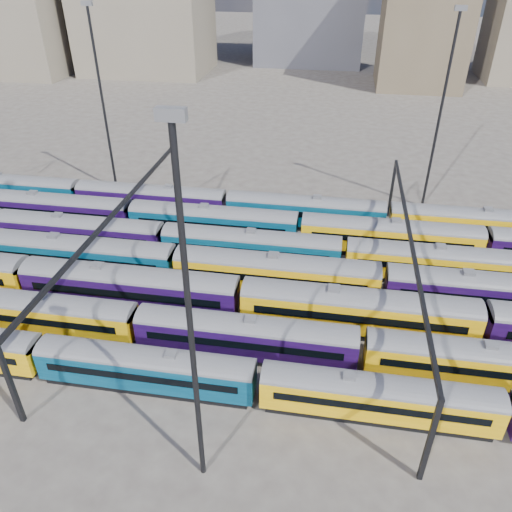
% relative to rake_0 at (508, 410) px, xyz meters
% --- Properties ---
extents(ground, '(500.00, 500.00, 0.00)m').
position_rel_rake_0_xyz_m(ground, '(-16.48, 15.00, -2.40)').
color(ground, '#453E3A').
rests_on(ground, ground).
extents(rake_0, '(111.59, 2.72, 4.57)m').
position_rel_rake_0_xyz_m(rake_0, '(0.00, 0.00, 0.00)').
color(rake_0, black).
rests_on(rake_0, ground).
extents(rake_1, '(99.93, 2.93, 4.93)m').
position_rel_rake_0_xyz_m(rake_1, '(-20.64, 5.00, 0.19)').
color(rake_1, black).
rests_on(rake_1, ground).
extents(rake_2, '(111.28, 3.26, 5.50)m').
position_rel_rake_0_xyz_m(rake_2, '(-33.29, 10.00, 0.49)').
color(rake_2, black).
rests_on(rake_2, ground).
extents(rake_3, '(108.44, 3.18, 5.36)m').
position_rel_rake_0_xyz_m(rake_3, '(-19.29, 15.00, 0.41)').
color(rake_3, black).
rests_on(rake_3, ground).
extents(rake_4, '(145.06, 3.03, 5.10)m').
position_rel_rake_0_xyz_m(rake_4, '(-22.81, 20.00, 0.28)').
color(rake_4, black).
rests_on(rake_4, ground).
extents(rake_5, '(106.03, 3.11, 5.23)m').
position_rel_rake_0_xyz_m(rake_5, '(-28.41, 25.00, 0.35)').
color(rake_5, black).
rests_on(rake_5, ground).
extents(rake_6, '(124.06, 3.03, 5.09)m').
position_rel_rake_0_xyz_m(rake_6, '(-7.09, 30.00, 0.28)').
color(rake_6, black).
rests_on(rake_6, ground).
extents(gantry_1, '(0.35, 40.35, 8.03)m').
position_rel_rake_0_xyz_m(gantry_1, '(-36.48, 15.00, 4.39)').
color(gantry_1, black).
rests_on(gantry_1, ground).
extents(gantry_2, '(0.35, 40.35, 8.03)m').
position_rel_rake_0_xyz_m(gantry_2, '(-6.48, 15.00, 4.39)').
color(gantry_2, black).
rests_on(gantry_2, ground).
extents(mast_1, '(1.40, 0.50, 25.60)m').
position_rel_rake_0_xyz_m(mast_1, '(-46.48, 37.00, 11.57)').
color(mast_1, black).
rests_on(mast_1, ground).
extents(mast_2, '(1.40, 0.50, 25.60)m').
position_rel_rake_0_xyz_m(mast_2, '(-21.48, -7.00, 11.57)').
color(mast_2, black).
rests_on(mast_2, ground).
extents(mast_3, '(1.40, 0.50, 25.60)m').
position_rel_rake_0_xyz_m(mast_3, '(-1.48, 39.00, 11.57)').
color(mast_3, black).
rests_on(mast_3, ground).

